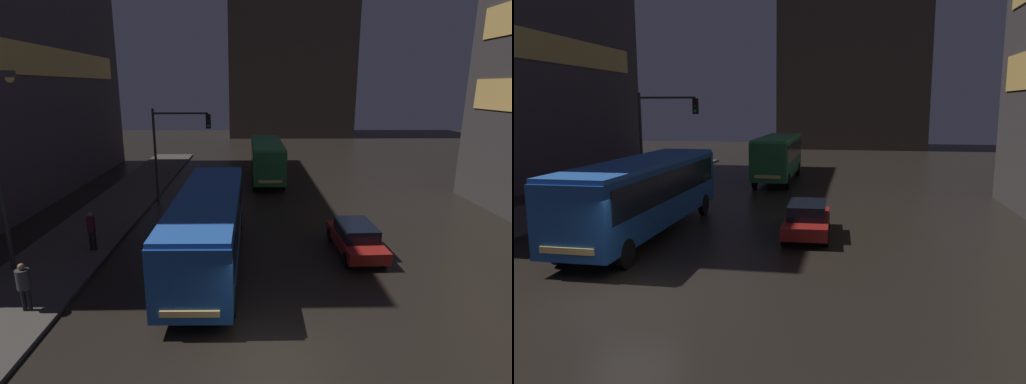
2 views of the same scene
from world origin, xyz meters
TOP-DOWN VIEW (x-y plane):
  - ground_plane at (0.00, 0.00)m, footprint 120.00×120.00m
  - sidewalk_left at (-9.00, 10.00)m, footprint 4.00×48.00m
  - building_far_backdrop at (5.32, 54.34)m, footprint 18.07×12.00m
  - bus_near at (-2.42, 6.48)m, footprint 2.62×11.25m
  - bus_far at (0.65, 22.04)m, footprint 2.49×9.20m
  - car_taxi at (4.12, 7.46)m, footprint 1.93×4.39m
  - pedestrian_mid at (-7.82, 7.53)m, footprint 0.41×0.41m
  - traffic_light_main at (-5.49, 16.10)m, footprint 3.71×0.35m

SIDE VIEW (x-z plane):
  - ground_plane at x=0.00m, z-range 0.00..0.00m
  - sidewalk_left at x=-9.00m, z-range 0.00..0.15m
  - car_taxi at x=4.12m, z-range 0.03..1.40m
  - pedestrian_mid at x=-7.82m, z-range 0.31..2.11m
  - bus_near at x=-2.42m, z-range 0.36..3.44m
  - bus_far at x=0.65m, z-range 0.36..3.50m
  - traffic_light_main at x=-5.49m, z-range 1.11..7.12m
  - building_far_backdrop at x=5.32m, z-range 0.00..26.47m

